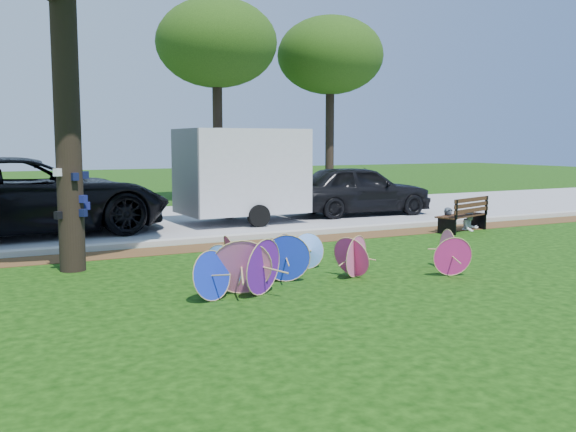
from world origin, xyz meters
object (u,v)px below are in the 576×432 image
parasol_pile (294,260)px  person_left (449,208)px  park_bench (461,214)px  black_van (27,197)px  cargo_trailer (242,171)px  dark_pickup (358,190)px  person_right (471,209)px

parasol_pile → person_left: person_left is taller
parasol_pile → park_bench: bearing=27.8°
black_van → cargo_trailer: 5.56m
parasol_pile → dark_pickup: 9.85m
black_van → cargo_trailer: cargo_trailer is taller
black_van → dark_pickup: 9.47m
person_left → person_right: bearing=13.8°
dark_pickup → park_bench: bearing=-171.0°
black_van → person_right: black_van is taller
black_van → cargo_trailer: bearing=-96.9°
park_bench → person_left: bearing=154.0°
park_bench → person_right: (0.35, 0.05, 0.11)m
person_right → person_left: bearing=178.2°
parasol_pile → park_bench: size_ratio=3.12×
cargo_trailer → person_left: size_ratio=2.75×
dark_pickup → parasol_pile: bearing=145.7°
cargo_trailer → person_right: bearing=-42.3°
cargo_trailer → park_bench: (4.27, -4.02, -1.02)m
park_bench → parasol_pile: bearing=-170.1°
person_left → black_van: bearing=170.5°
dark_pickup → person_left: 4.18m
parasol_pile → cargo_trailer: bearing=73.3°
dark_pickup → person_left: bearing=-175.7°
dark_pickup → person_right: size_ratio=4.23×
black_van → person_right: 10.94m
person_left → park_bench: bearing=5.6°
park_bench → person_left: person_left is taller
dark_pickup → person_left: (-0.02, -4.18, -0.18)m
black_van → person_left: size_ratio=5.69×
black_van → cargo_trailer: size_ratio=2.07×
parasol_pile → park_bench: (6.51, 3.44, 0.05)m
parasol_pile → person_left: bearing=29.5°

